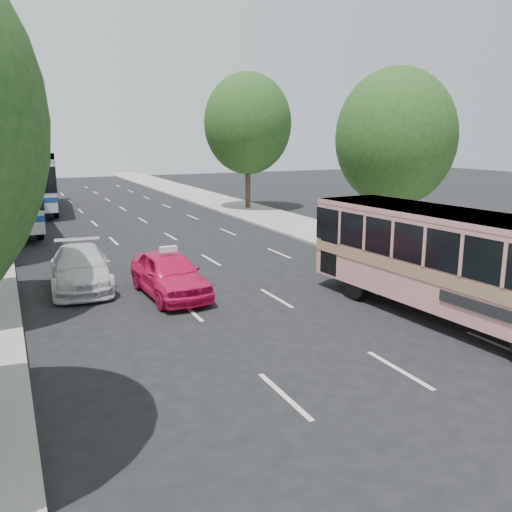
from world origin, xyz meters
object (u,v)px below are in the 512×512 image
pink_bus (454,254)px  tour_coach_rear (36,178)px  tour_coach_front (10,190)px  white_pickup (81,268)px  pink_taxi (169,274)px

pink_bus → tour_coach_rear: 30.99m
tour_coach_front → tour_coach_rear: size_ratio=0.94×
tour_coach_front → tour_coach_rear: bearing=76.1°
white_pickup → tour_coach_rear: bearing=95.1°
pink_bus → tour_coach_front: size_ratio=0.82×
pink_bus → white_pickup: (-8.97, 7.91, -1.21)m
pink_bus → tour_coach_front: tour_coach_front is taller
pink_taxi → tour_coach_rear: 24.16m
tour_coach_front → tour_coach_rear: (1.80, 7.61, 0.10)m
pink_taxi → tour_coach_front: tour_coach_front is taller
tour_coach_front → pink_bus: bearing=-64.5°
pink_bus → white_pickup: 12.02m
white_pickup → pink_taxi: bearing=-37.1°
pink_bus → white_pickup: size_ratio=2.05×
pink_bus → tour_coach_rear: size_ratio=0.77×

